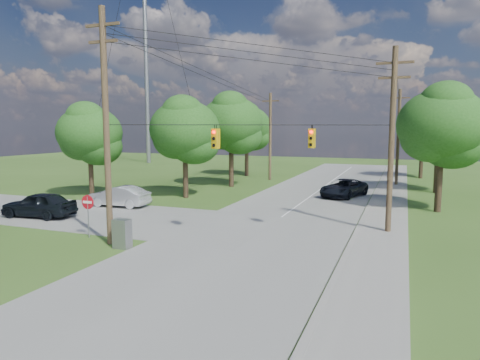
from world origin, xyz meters
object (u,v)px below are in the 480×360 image
at_px(car_main_north, 344,188).
at_px(control_cabinet, 122,234).
at_px(pole_ne, 392,138).
at_px(pole_sw, 106,124).
at_px(car_cross_dark, 39,204).
at_px(pole_north_w, 270,136).
at_px(do_not_enter_sign, 88,207).
at_px(pole_north_e, 398,137).
at_px(car_cross_silver, 119,196).

relative_size(car_main_north, control_cabinet, 3.71).
bearing_deg(car_main_north, pole_ne, -53.81).
xyz_separation_m(pole_sw, car_cross_dark, (-8.73, 3.71, -5.34)).
bearing_deg(car_cross_dark, car_main_north, 126.25).
distance_m(pole_ne, car_main_north, 13.89).
xyz_separation_m(car_main_north, control_cabinet, (-8.25, -20.47, -0.05)).
bearing_deg(pole_north_w, pole_ne, -57.71).
xyz_separation_m(pole_sw, pole_north_w, (-0.40, 29.60, -1.10)).
height_order(pole_ne, control_cabinet, pole_ne).
xyz_separation_m(pole_ne, car_main_north, (-4.15, 12.40, -4.67)).
xyz_separation_m(car_main_north, do_not_enter_sign, (-11.26, -19.41, 0.95)).
bearing_deg(pole_ne, car_cross_dark, -170.08).
height_order(pole_ne, pole_north_e, pole_ne).
distance_m(pole_ne, car_cross_dark, 23.02).
bearing_deg(do_not_enter_sign, control_cabinet, -20.26).
bearing_deg(pole_sw, car_cross_silver, 124.50).
bearing_deg(pole_north_e, pole_ne, -90.00).
distance_m(pole_sw, car_cross_silver, 12.08).
xyz_separation_m(pole_north_e, control_cabinet, (-12.40, -30.07, -4.39)).
height_order(pole_sw, car_cross_silver, pole_sw).
relative_size(pole_north_e, car_cross_dark, 1.98).
distance_m(car_cross_dark, car_main_north, 24.33).
bearing_deg(pole_ne, pole_north_e, 90.00).
bearing_deg(control_cabinet, pole_north_w, 92.85).
distance_m(car_cross_dark, car_cross_silver, 5.81).
distance_m(pole_north_e, car_main_north, 11.32).
bearing_deg(car_cross_dark, pole_north_e, 133.57).
relative_size(pole_north_e, car_cross_silver, 2.08).
relative_size(car_cross_dark, do_not_enter_sign, 2.11).
relative_size(car_cross_dark, car_cross_silver, 1.05).
bearing_deg(control_cabinet, car_main_north, 68.05).
bearing_deg(do_not_enter_sign, car_cross_dark, 154.67).
bearing_deg(do_not_enter_sign, car_main_north, 59.10).
height_order(pole_north_w, car_cross_dark, pole_north_w).
relative_size(car_cross_silver, control_cabinet, 3.25).
bearing_deg(car_main_north, pole_north_e, 84.28).
relative_size(pole_sw, pole_north_e, 1.20).
bearing_deg(pole_sw, control_cabinet, -22.96).
bearing_deg(car_main_north, control_cabinet, -94.27).
distance_m(pole_ne, control_cabinet, 15.53).
distance_m(car_cross_dark, do_not_enter_sign, 7.55).
distance_m(pole_north_w, car_cross_silver, 21.90).
distance_m(pole_ne, car_cross_silver, 20.20).
relative_size(pole_sw, car_cross_silver, 2.49).
bearing_deg(car_main_north, car_cross_dark, -120.29).
distance_m(pole_north_w, control_cabinet, 30.42).
bearing_deg(car_main_north, do_not_enter_sign, -102.44).
bearing_deg(pole_ne, car_cross_silver, 176.21).
xyz_separation_m(pole_sw, pole_north_e, (13.50, 29.60, -1.10)).
bearing_deg(pole_ne, pole_north_w, 122.29).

